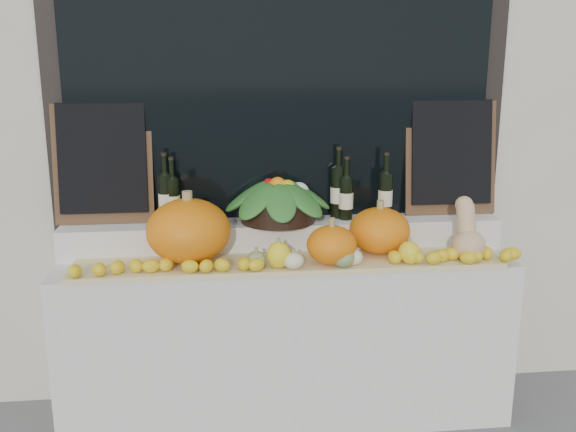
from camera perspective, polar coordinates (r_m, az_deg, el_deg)
The scene contains 17 objects.
display_sill at distance 3.45m, azimuth -0.14°, elevation -10.72°, with size 2.30×0.55×0.88m, color silver.
rear_tier at distance 3.40m, azimuth -0.42°, elevation -1.69°, with size 2.30×0.25×0.16m, color silver.
straw_bedding at distance 3.16m, azimuth 0.10°, elevation -4.22°, with size 2.10×0.32×0.03m, color tan.
pumpkin_left at distance 3.14m, azimuth -8.83°, elevation -1.30°, with size 0.41×0.41×0.31m, color orange.
pumpkin_right at distance 3.29m, azimuth 8.14°, elevation -1.28°, with size 0.31×0.31×0.23m, color orange.
pumpkin_center at distance 3.10m, azimuth 3.90°, elevation -2.58°, with size 0.24×0.24×0.19m, color orange.
butternut_squash at distance 3.30m, azimuth 15.66°, elevation -1.59°, with size 0.16×0.22×0.30m.
decorative_gourds at distance 3.07m, azimuth 3.14°, elevation -3.59°, with size 0.84×0.14×0.15m.
lemon_heap at distance 3.05m, azimuth 0.33°, elevation -4.08°, with size 2.20×0.16×0.06m, color yellow, non-canonical shape.
produce_bowl at distance 3.34m, azimuth -0.91°, elevation 1.50°, with size 0.59×0.59×0.25m.
wine_bottle_far_left at distance 3.34m, azimuth -10.80°, elevation 1.54°, with size 0.08×0.08×0.37m.
wine_bottle_near_left at distance 3.34m, azimuth -10.20°, elevation 1.37°, with size 0.08×0.08×0.35m.
wine_bottle_tall at distance 3.43m, azimuth 4.48°, elevation 2.13°, with size 0.08×0.08×0.38m.
wine_bottle_near_right at distance 3.40m, azimuth 5.18°, elevation 1.64°, with size 0.08×0.08×0.34m.
wine_bottle_far_right at distance 3.44m, azimuth 8.64°, elevation 1.86°, with size 0.08×0.08×0.35m.
chalkboard_left at distance 3.41m, azimuth -16.16°, elevation 4.71°, with size 0.50×0.12×0.62m.
chalkboard_right at distance 3.59m, azimuth 14.30°, elevation 5.28°, with size 0.50×0.12×0.62m.
Camera 1 is at (-0.34, -1.58, 1.89)m, focal length 40.00 mm.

